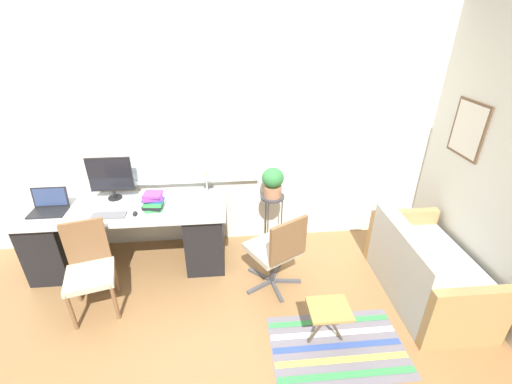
# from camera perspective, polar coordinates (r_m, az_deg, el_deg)

# --- Properties ---
(ground_plane) EXTENTS (14.00, 14.00, 0.00)m
(ground_plane) POSITION_cam_1_polar(r_m,az_deg,el_deg) (3.81, -8.98, -14.27)
(ground_plane) COLOR olive
(wall_back_with_window) EXTENTS (9.00, 0.12, 2.70)m
(wall_back_with_window) POSITION_cam_1_polar(r_m,az_deg,el_deg) (3.81, -10.00, 9.48)
(wall_back_with_window) COLOR silver
(wall_back_with_window) RESTS_ON ground_plane
(wall_right_with_picture) EXTENTS (0.08, 9.00, 2.70)m
(wall_right_with_picture) POSITION_cam_1_polar(r_m,az_deg,el_deg) (3.88, 33.13, 5.50)
(wall_right_with_picture) COLOR silver
(wall_right_with_picture) RESTS_ON ground_plane
(desk) EXTENTS (2.09, 0.71, 0.74)m
(desk) POSITION_cam_1_polar(r_m,az_deg,el_deg) (3.98, -20.22, -6.58)
(desk) COLOR #B2B7BC
(desk) RESTS_ON ground_plane
(laptop) EXTENTS (0.35, 0.24, 0.23)m
(laptop) POSITION_cam_1_polar(r_m,az_deg,el_deg) (4.04, -31.25, -2.12)
(laptop) COLOR black
(laptop) RESTS_ON desk
(monitor) EXTENTS (0.45, 0.15, 0.47)m
(monitor) POSITION_cam_1_polar(r_m,az_deg,el_deg) (3.91, -23.07, 2.41)
(monitor) COLOR black
(monitor) RESTS_ON desk
(keyboard) EXTENTS (0.33, 0.13, 0.02)m
(keyboard) POSITION_cam_1_polar(r_m,az_deg,el_deg) (3.69, -23.34, -3.62)
(keyboard) COLOR slate
(keyboard) RESTS_ON desk
(mouse) EXTENTS (0.05, 0.08, 0.04)m
(mouse) POSITION_cam_1_polar(r_m,az_deg,el_deg) (3.61, -19.53, -3.41)
(mouse) COLOR black
(mouse) RESTS_ON desk
(desk_lamp) EXTENTS (0.13, 0.13, 0.37)m
(desk_lamp) POSITION_cam_1_polar(r_m,az_deg,el_deg) (3.64, -8.32, 2.67)
(desk_lamp) COLOR #BCB299
(desk_lamp) RESTS_ON desk
(book_stack) EXTENTS (0.22, 0.20, 0.19)m
(book_stack) POSITION_cam_1_polar(r_m,az_deg,el_deg) (3.62, -16.77, -1.59)
(book_stack) COLOR green
(book_stack) RESTS_ON desk
(desk_chair_wooden) EXTENTS (0.50, 0.51, 0.88)m
(desk_chair_wooden) POSITION_cam_1_polar(r_m,az_deg,el_deg) (3.55, -26.05, -11.20)
(desk_chair_wooden) COLOR brown
(desk_chair_wooden) RESTS_ON ground_plane
(office_chair_swivel) EXTENTS (0.61, 0.62, 0.88)m
(office_chair_swivel) POSITION_cam_1_polar(r_m,az_deg,el_deg) (3.40, 3.53, -9.57)
(office_chair_swivel) COLOR #47474C
(office_chair_swivel) RESTS_ON ground_plane
(couch_loveseat) EXTENTS (0.74, 1.29, 0.75)m
(couch_loveseat) POSITION_cam_1_polar(r_m,az_deg,el_deg) (3.81, 26.37, -11.86)
(couch_loveseat) COLOR beige
(couch_loveseat) RESTS_ON ground_plane
(plant_stand) EXTENTS (0.27, 0.27, 0.70)m
(plant_stand) POSITION_cam_1_polar(r_m,az_deg,el_deg) (3.89, 2.72, -1.76)
(plant_stand) COLOR #333338
(plant_stand) RESTS_ON ground_plane
(potted_plant) EXTENTS (0.24, 0.24, 0.34)m
(potted_plant) POSITION_cam_1_polar(r_m,az_deg,el_deg) (3.76, 2.81, 1.74)
(potted_plant) COLOR #9E6B4C
(potted_plant) RESTS_ON plant_stand
(floor_rug_striped) EXTENTS (1.14, 0.72, 0.01)m
(floor_rug_striped) POSITION_cam_1_polar(r_m,az_deg,el_deg) (3.28, 13.38, -23.73)
(floor_rug_striped) COLOR slate
(floor_rug_striped) RESTS_ON ground_plane
(folding_stool) EXTENTS (0.34, 0.29, 0.40)m
(folding_stool) POSITION_cam_1_polar(r_m,az_deg,el_deg) (3.04, 12.06, -18.95)
(folding_stool) COLOR olive
(folding_stool) RESTS_ON ground_plane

